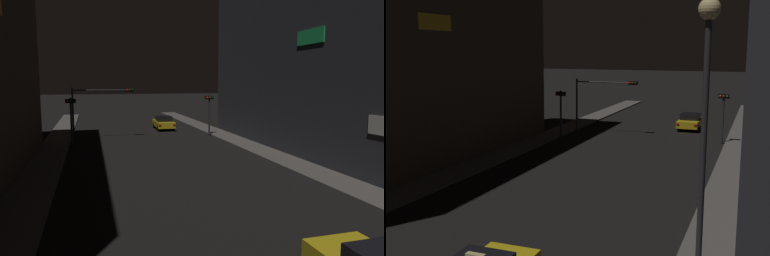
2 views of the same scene
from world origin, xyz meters
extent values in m
cube|color=#5B5651|center=(-7.46, 28.34, 0.07)|extent=(2.17, 60.67, 0.14)
cube|color=#5B5651|center=(7.46, 28.34, 0.07)|extent=(2.17, 60.67, 0.14)
cube|color=yellow|center=(-8.50, 18.51, 8.64)|extent=(0.08, 2.80, 0.90)
cube|color=white|center=(8.50, 14.00, 3.09)|extent=(0.08, 2.80, 0.90)
cube|color=#26CC66|center=(8.50, 20.71, 7.89)|extent=(0.08, 2.80, 0.90)
cube|color=yellow|center=(2.92, 39.18, 0.62)|extent=(1.88, 4.43, 0.60)
cube|color=black|center=(2.92, 38.98, 1.17)|extent=(1.62, 2.01, 0.50)
cube|color=red|center=(2.13, 36.98, 0.72)|extent=(0.24, 0.06, 0.16)
cube|color=red|center=(3.63, 36.95, 0.72)|extent=(0.24, 0.06, 0.16)
cylinder|color=black|center=(2.15, 40.56, 0.32)|extent=(0.23, 0.64, 0.64)
cylinder|color=black|center=(3.74, 40.53, 0.32)|extent=(0.23, 0.64, 0.64)
cylinder|color=black|center=(2.09, 37.83, 0.32)|extent=(0.23, 0.64, 0.64)
cylinder|color=black|center=(3.69, 37.80, 0.32)|extent=(0.23, 0.64, 0.64)
cylinder|color=#2D2D33|center=(-6.13, 34.11, 2.32)|extent=(0.16, 0.16, 4.63)
cylinder|color=#2D2D33|center=(-3.65, 34.11, 4.38)|extent=(4.96, 0.10, 0.10)
cube|color=black|center=(-1.17, 34.11, 4.38)|extent=(0.80, 0.28, 0.32)
sphere|color=red|center=(-1.41, 33.93, 4.38)|extent=(0.20, 0.20, 0.20)
sphere|color=#3F2D0C|center=(-1.17, 33.93, 4.38)|extent=(0.20, 0.20, 0.20)
sphere|color=#0C3319|center=(-0.92, 33.93, 4.38)|extent=(0.20, 0.20, 0.20)
cylinder|color=#2D2D33|center=(-6.13, 30.63, 1.94)|extent=(0.16, 0.16, 3.88)
cube|color=black|center=(-6.13, 30.63, 3.63)|extent=(0.80, 0.28, 0.32)
sphere|color=red|center=(-6.37, 30.45, 3.63)|extent=(0.20, 0.20, 0.20)
sphere|color=#3F2D0C|center=(-6.13, 30.45, 3.63)|extent=(0.20, 0.20, 0.20)
sphere|color=#0C3319|center=(-5.88, 30.45, 3.63)|extent=(0.20, 0.20, 0.20)
cylinder|color=#2D2D33|center=(6.13, 33.14, 1.95)|extent=(0.16, 0.16, 3.89)
cube|color=black|center=(6.13, 33.14, 3.64)|extent=(0.80, 0.28, 0.32)
sphere|color=red|center=(5.88, 32.96, 3.64)|extent=(0.20, 0.20, 0.20)
sphere|color=#3F2D0C|center=(6.13, 32.96, 3.64)|extent=(0.20, 0.20, 0.20)
sphere|color=#0C3319|center=(6.37, 32.96, 3.64)|extent=(0.20, 0.20, 0.20)
cylinder|color=#2D2D33|center=(7.50, 8.22, 4.00)|extent=(0.16, 0.16, 7.73)
sphere|color=#F4D88C|center=(7.50, 8.22, 8.13)|extent=(0.54, 0.54, 0.54)
camera|label=1|loc=(-4.64, 0.62, 5.18)|focal=34.15mm
camera|label=2|loc=(8.80, -3.74, 7.21)|focal=44.25mm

